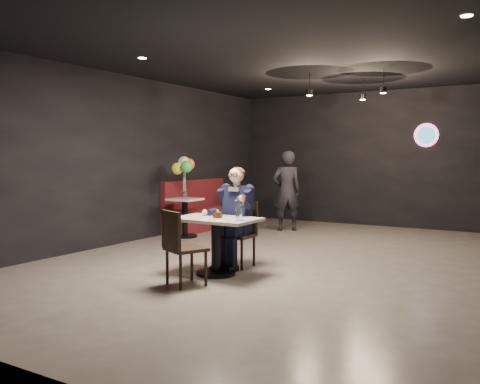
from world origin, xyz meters
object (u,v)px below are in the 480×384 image
Objects in this scene: main_table at (216,246)px; chair_near at (186,247)px; booth_bench at (202,205)px; balloon_vase at (185,194)px; passerby at (287,191)px; sundae_glass at (239,213)px; seated_man at (237,216)px; chair_far at (237,234)px; side_table at (185,220)px.

chair_near is at bearing -90.00° from main_table.
main_table is 0.52× the size of booth_bench.
balloon_vase is (0.30, -1.00, 0.29)m from booth_bench.
main_table is 0.66× the size of passerby.
booth_bench is at bearing -12.32° from passerby.
sundae_glass is 1.32× the size of balloon_vase.
sundae_glass is at bearing 79.24° from chair_near.
seated_man is at bearing -38.05° from balloon_vase.
sundae_glass is (0.40, -0.63, 0.39)m from chair_far.
side_table is at bearing -73.30° from booth_bench.
seated_man is 9.91× the size of balloon_vase.
booth_bench is (-2.53, 3.30, 0.15)m from main_table.
passerby is at bearing 102.86° from main_table.
sundae_glass reaches higher than main_table.
chair_near is at bearing -90.00° from chair_far.
sundae_glass is at bearing -57.69° from chair_far.
balloon_vase is (-2.23, 1.75, 0.36)m from chair_far.
seated_man is 7.50× the size of sundae_glass.
chair_near is 0.55× the size of passerby.
main_table is 5.73× the size of sundae_glass.
passerby reaches higher than seated_man.
chair_far is at bearing -38.05° from balloon_vase.
main_table is at bearing 114.37° from chair_near.
chair_far is 4.79× the size of sundae_glass.
chair_far is 1.19m from chair_near.
chair_far is 2.86m from balloon_vase.
balloon_vase is at bearing -73.30° from booth_bench.
seated_man is 2.84m from balloon_vase.
balloon_vase is (-2.23, 1.75, 0.10)m from seated_man.
side_table is 2.27m from passerby.
side_table is at bearing 141.95° from seated_man.
main_table is 7.57× the size of balloon_vase.
main_table is 3.24m from balloon_vase.
booth_bench is 1.27× the size of passerby.
main_table is at bearing -45.81° from balloon_vase.
chair_far is 3.74m from booth_bench.
passerby is (-0.93, 3.54, 0.37)m from chair_far.
seated_man is at bearing 114.37° from chair_near.
chair_far is at bearing 114.37° from chair_near.
chair_far is at bearing 122.31° from sundae_glass.
booth_bench is at bearing 132.68° from seated_man.
booth_bench is (-2.53, 3.94, 0.07)m from chair_near.
balloon_vase is at bearing 15.42° from passerby.
chair_far reaches higher than main_table.
side_table is at bearing 151.58° from chair_near.
passerby is at bearing 107.72° from sundae_glass.
booth_bench reaches higher than side_table.
passerby is at bearing 104.78° from chair_far.
seated_man reaches higher than chair_far.
passerby reaches higher than chair_near.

